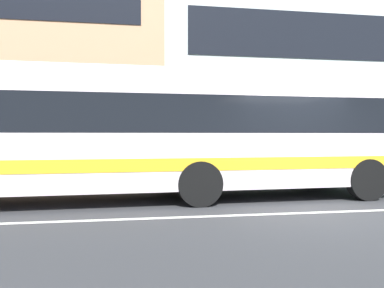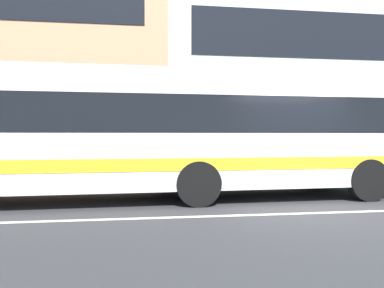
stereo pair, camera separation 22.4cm
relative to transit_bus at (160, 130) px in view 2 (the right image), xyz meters
name	(u,v)px [view 2 (the right image)]	position (x,y,z in m)	size (l,w,h in m)	color
ground_plane	(317,213)	(3.00, -2.23, -1.69)	(160.00, 160.00, 0.00)	#36373A
lane_centre_line	(317,213)	(3.00, -2.23, -1.69)	(60.00, 0.16, 0.01)	silver
hedge_row_far	(345,166)	(6.89, 3.53, -1.23)	(15.37, 1.10, 0.92)	#23571C
apartment_block_right	(379,71)	(13.42, 11.41, 3.58)	(25.08, 8.14, 10.55)	silver
transit_bus	(160,130)	(0.00, 0.00, 0.00)	(11.78, 2.99, 3.06)	silver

